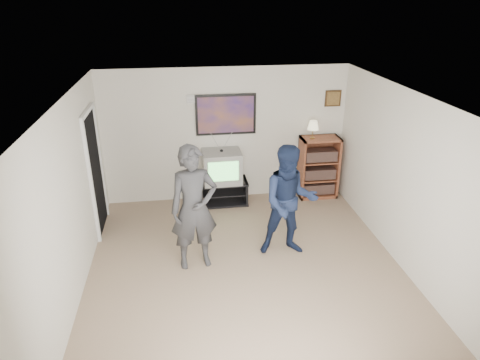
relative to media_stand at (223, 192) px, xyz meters
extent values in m
cube|color=#836C53|center=(0.10, -2.23, -0.23)|extent=(4.50, 5.00, 0.01)
cube|color=white|center=(0.10, -2.23, 2.27)|extent=(4.50, 5.00, 0.01)
cube|color=silver|center=(0.10, 0.27, 1.02)|extent=(4.50, 0.01, 2.50)
cube|color=silver|center=(-2.15, -2.23, 1.02)|extent=(0.01, 5.00, 2.50)
cube|color=silver|center=(2.35, -2.23, 1.02)|extent=(0.01, 5.00, 2.50)
cube|color=black|center=(0.00, 0.00, 0.21)|extent=(0.90, 0.50, 0.04)
cube|color=black|center=(0.00, 0.00, -0.21)|extent=(0.90, 0.50, 0.04)
cube|color=black|center=(-0.42, 0.00, 0.00)|extent=(0.04, 0.48, 0.45)
cube|color=black|center=(0.42, 0.00, 0.00)|extent=(0.04, 0.48, 0.45)
imported|color=#313134|center=(-0.61, -1.93, 0.69)|extent=(0.73, 0.54, 1.84)
imported|color=#16203D|center=(0.80, -1.81, 0.64)|extent=(0.89, 0.72, 1.73)
cube|color=white|center=(-0.59, -1.77, 0.97)|extent=(0.08, 0.12, 0.03)
cube|color=white|center=(0.80, -1.55, 0.91)|extent=(0.06, 0.12, 0.03)
cube|color=black|center=(0.10, 0.25, 1.42)|extent=(1.10, 0.03, 0.75)
cube|color=white|center=(-0.45, 0.25, 1.72)|extent=(0.28, 0.02, 0.14)
cube|color=black|center=(2.10, 0.25, 1.65)|extent=(0.30, 0.03, 0.30)
cube|color=black|center=(-2.14, -0.63, 0.77)|extent=(0.03, 0.85, 2.00)
camera|label=1|loc=(-0.72, -7.26, 3.47)|focal=32.00mm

